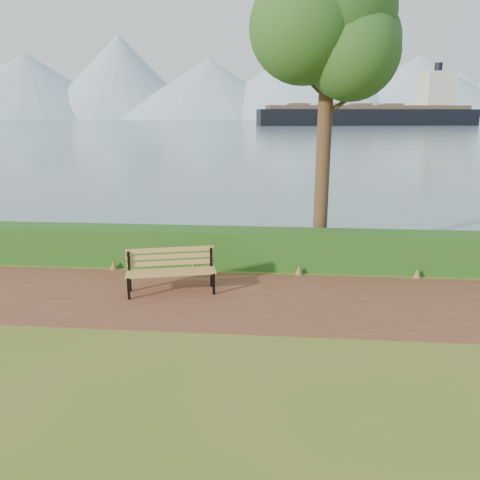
{
  "coord_description": "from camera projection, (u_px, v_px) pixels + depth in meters",
  "views": [
    {
      "loc": [
        1.09,
        -9.2,
        3.91
      ],
      "look_at": [
        0.18,
        1.2,
        1.1
      ],
      "focal_mm": 35.0,
      "sensor_mm": 36.0,
      "label": 1
    }
  ],
  "objects": [
    {
      "name": "hedge",
      "position": [
        238.0,
        248.0,
        12.33
      ],
      "size": [
        32.0,
        0.85,
        1.0
      ],
      "primitive_type": "cube",
      "color": "#1E4513",
      "rests_on": "ground"
    },
    {
      "name": "mountains",
      "position": [
        270.0,
        85.0,
        394.14
      ],
      "size": [
        585.0,
        190.0,
        70.0
      ],
      "color": "#86A0B3",
      "rests_on": "ground"
    },
    {
      "name": "tree",
      "position": [
        329.0,
        22.0,
        11.51
      ],
      "size": [
        3.87,
        3.67,
        8.21
      ],
      "rotation": [
        0.0,
        0.0,
        0.42
      ],
      "color": "#341F15",
      "rests_on": "ground"
    },
    {
      "name": "cargo_ship",
      "position": [
        374.0,
        115.0,
        169.98
      ],
      "size": [
        80.19,
        26.19,
        24.05
      ],
      "rotation": [
        0.0,
        0.0,
        0.18
      ],
      "color": "black",
      "rests_on": "ground"
    },
    {
      "name": "path",
      "position": [
        228.0,
        299.0,
        10.25
      ],
      "size": [
        40.0,
        3.4,
        0.01
      ],
      "primitive_type": "cube",
      "color": "#562C1D",
      "rests_on": "ground"
    },
    {
      "name": "ground",
      "position": [
        227.0,
        304.0,
        9.96
      ],
      "size": [
        140.0,
        140.0,
        0.0
      ],
      "primitive_type": "plane",
      "color": "#4D601B",
      "rests_on": "ground"
    },
    {
      "name": "bench",
      "position": [
        171.0,
        267.0,
        10.53
      ],
      "size": [
        2.07,
        1.05,
        1.0
      ],
      "rotation": [
        0.0,
        0.0,
        0.25
      ],
      "color": "black",
      "rests_on": "ground"
    },
    {
      "name": "water",
      "position": [
        280.0,
        122.0,
        260.07
      ],
      "size": [
        700.0,
        510.0,
        0.0
      ],
      "primitive_type": "cube",
      "color": "#476172",
      "rests_on": "ground"
    }
  ]
}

